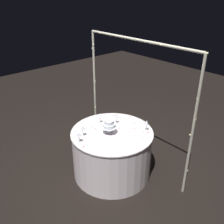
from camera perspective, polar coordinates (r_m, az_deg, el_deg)
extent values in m
plane|color=black|center=(4.16, 0.00, -13.42)|extent=(12.00, 12.00, 0.00)
cylinder|color=#B7B29E|center=(4.58, -3.98, 5.31)|extent=(0.04, 0.04, 2.03)
cylinder|color=#B7B29E|center=(3.38, 17.89, -4.34)|extent=(0.04, 0.04, 2.03)
cylinder|color=#B7B29E|center=(3.58, 5.99, 16.03)|extent=(2.03, 0.04, 0.04)
sphere|color=#F9EAB2|center=(4.38, -4.53, 14.28)|extent=(0.02, 0.02, 0.02)
sphere|color=#F9EAB2|center=(3.70, 16.75, -11.68)|extent=(0.02, 0.02, 0.02)
sphere|color=#F9EAB2|center=(4.16, -2.89, 17.63)|extent=(0.02, 0.02, 0.02)
sphere|color=#F9EAB2|center=(4.54, -3.85, 7.10)|extent=(0.02, 0.02, 0.02)
sphere|color=#F9EAB2|center=(3.17, 18.92, 2.93)|extent=(0.02, 0.02, 0.02)
sphere|color=#F9EAB2|center=(3.94, 0.28, 17.15)|extent=(0.02, 0.02, 0.02)
sphere|color=#F9EAB2|center=(4.69, -3.86, 2.93)|extent=(0.02, 0.02, 0.02)
sphere|color=#F9EAB2|center=(3.30, 18.57, -1.49)|extent=(0.02, 0.02, 0.02)
sphere|color=#F9EAB2|center=(3.73, 3.59, 16.56)|extent=(0.02, 0.02, 0.02)
sphere|color=#F9EAB2|center=(4.71, -3.78, 1.06)|extent=(0.02, 0.02, 0.02)
sphere|color=#F9EAB2|center=(3.39, 17.38, -4.99)|extent=(0.02, 0.02, 0.02)
sphere|color=#F9EAB2|center=(3.52, 7.56, 15.76)|extent=(0.02, 0.02, 0.02)
sphere|color=#F9EAB2|center=(4.81, -3.79, -0.10)|extent=(0.02, 0.02, 0.02)
sphere|color=#F9EAB2|center=(3.74, 16.79, -12.69)|extent=(0.02, 0.02, 0.02)
sphere|color=#F9EAB2|center=(3.31, 11.09, 14.83)|extent=(0.02, 0.02, 0.02)
sphere|color=#F9EAB2|center=(4.34, -4.27, 15.06)|extent=(0.02, 0.02, 0.02)
sphere|color=#F9EAB2|center=(3.29, 18.36, -1.71)|extent=(0.02, 0.02, 0.02)
sphere|color=#F9EAB2|center=(3.17, 15.86, 13.81)|extent=(0.02, 0.02, 0.02)
sphere|color=#F9EAB2|center=(4.45, -4.08, 10.94)|extent=(0.02, 0.02, 0.02)
sphere|color=#F9EAB2|center=(3.04, 20.07, 10.02)|extent=(0.02, 0.02, 0.02)
sphere|color=#F9EAB2|center=(3.01, 20.93, 12.41)|extent=(0.02, 0.02, 0.02)
cylinder|color=white|center=(3.94, 0.00, -9.34)|extent=(1.21, 1.21, 0.73)
cylinder|color=white|center=(3.73, 0.00, -4.67)|extent=(1.23, 1.23, 0.02)
cylinder|color=silver|center=(3.69, -0.66, -4.80)|extent=(0.11, 0.11, 0.01)
cylinder|color=silver|center=(3.66, -0.67, -4.14)|extent=(0.02, 0.02, 0.09)
cylinder|color=silver|center=(3.64, -0.67, -3.47)|extent=(0.22, 0.22, 0.01)
cylinder|color=white|center=(3.62, -0.67, -3.06)|extent=(0.18, 0.18, 0.05)
cylinder|color=white|center=(3.59, -0.68, -2.32)|extent=(0.13, 0.13, 0.06)
cylinder|color=silver|center=(3.52, -7.46, -6.80)|extent=(0.06, 0.06, 0.00)
cylinder|color=silver|center=(3.49, -7.51, -6.06)|extent=(0.01, 0.01, 0.10)
cone|color=silver|center=(3.45, -7.58, -4.98)|extent=(0.06, 0.06, 0.05)
cylinder|color=silver|center=(3.96, -2.74, -2.46)|extent=(0.06, 0.06, 0.00)
cylinder|color=silver|center=(3.93, -2.75, -1.75)|extent=(0.01, 0.01, 0.11)
cone|color=silver|center=(3.90, -2.78, -0.68)|extent=(0.05, 0.05, 0.06)
cylinder|color=silver|center=(3.79, 7.80, -4.13)|extent=(0.06, 0.06, 0.00)
cylinder|color=silver|center=(3.77, 7.85, -3.48)|extent=(0.01, 0.01, 0.10)
cone|color=silver|center=(3.73, 7.93, -2.36)|extent=(0.06, 0.06, 0.07)
cylinder|color=silver|center=(3.65, -6.61, -5.40)|extent=(0.06, 0.06, 0.00)
cylinder|color=silver|center=(3.62, -6.65, -4.66)|extent=(0.01, 0.01, 0.11)
cone|color=silver|center=(3.58, -6.72, -3.49)|extent=(0.06, 0.06, 0.07)
cylinder|color=silver|center=(3.94, 0.93, -2.56)|extent=(0.06, 0.06, 0.00)
cylinder|color=silver|center=(3.92, 0.93, -1.87)|extent=(0.01, 0.01, 0.10)
cone|color=silver|center=(3.88, 0.94, -0.76)|extent=(0.06, 0.06, 0.07)
cube|color=silver|center=(3.65, 5.24, -5.35)|extent=(0.18, 0.17, 0.01)
cube|color=white|center=(3.64, 3.03, -5.21)|extent=(0.08, 0.08, 0.01)
ellipsoid|color=#EA6B84|center=(3.41, -6.47, -7.90)|extent=(0.04, 0.04, 0.00)
ellipsoid|color=#EA6B84|center=(3.96, 5.15, -2.55)|extent=(0.03, 0.04, 0.00)
ellipsoid|color=#EA6B84|center=(3.80, -5.90, -3.90)|extent=(0.03, 0.02, 0.00)
ellipsoid|color=#EA6B84|center=(3.75, -8.41, -4.53)|extent=(0.03, 0.03, 0.00)
ellipsoid|color=#EA6B84|center=(3.82, 1.75, -3.66)|extent=(0.04, 0.04, 0.00)
ellipsoid|color=#EA6B84|center=(3.74, 8.15, -4.62)|extent=(0.04, 0.04, 0.00)
ellipsoid|color=#EA6B84|center=(4.08, -2.83, -1.51)|extent=(0.04, 0.04, 0.00)
ellipsoid|color=#EA6B84|center=(3.95, -1.23, -2.55)|extent=(0.03, 0.03, 0.00)
ellipsoid|color=#EA6B84|center=(3.80, 4.04, -3.88)|extent=(0.03, 0.03, 0.00)
ellipsoid|color=#EA6B84|center=(3.84, -4.45, -3.55)|extent=(0.04, 0.03, 0.00)
ellipsoid|color=#EA6B84|center=(3.57, -4.31, -6.06)|extent=(0.03, 0.02, 0.00)
ellipsoid|color=#EA6B84|center=(4.13, 4.05, -1.17)|extent=(0.03, 0.04, 0.00)
ellipsoid|color=#EA6B84|center=(3.94, 7.46, -2.80)|extent=(0.04, 0.03, 0.00)
ellipsoid|color=#EA6B84|center=(3.81, 5.15, -3.85)|extent=(0.04, 0.04, 0.00)
ellipsoid|color=#EA6B84|center=(3.51, -6.20, -6.85)|extent=(0.03, 0.03, 0.00)
ellipsoid|color=#EA6B84|center=(3.74, 7.11, -4.59)|extent=(0.03, 0.04, 0.00)
ellipsoid|color=#EA6B84|center=(3.77, -3.30, -4.08)|extent=(0.03, 0.03, 0.00)
ellipsoid|color=#EA6B84|center=(4.18, 0.44, -0.79)|extent=(0.03, 0.03, 0.00)
ellipsoid|color=#EA6B84|center=(3.61, 6.94, -5.77)|extent=(0.03, 0.03, 0.00)
ellipsoid|color=#EA6B84|center=(3.80, -3.84, -3.84)|extent=(0.04, 0.04, 0.00)
ellipsoid|color=#EA6B84|center=(4.07, 4.97, -1.66)|extent=(0.03, 0.02, 0.00)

